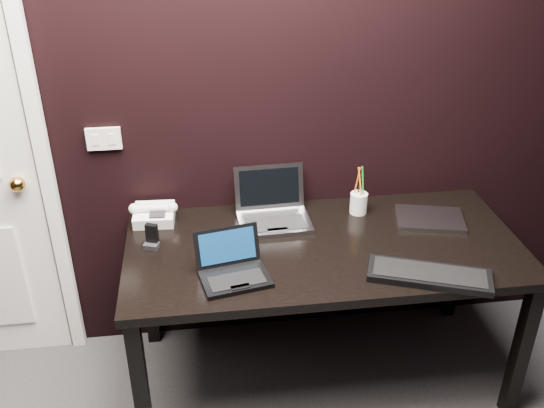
{
  "coord_description": "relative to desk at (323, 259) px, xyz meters",
  "views": [
    {
      "loc": [
        -0.22,
        -0.75,
        2.15
      ],
      "look_at": [
        0.07,
        1.35,
        0.98
      ],
      "focal_mm": 40.0,
      "sensor_mm": 36.0,
      "label": 1
    }
  ],
  "objects": [
    {
      "name": "ext_keyboard",
      "position": [
        0.36,
        -0.3,
        0.09
      ],
      "size": [
        0.5,
        0.32,
        0.03
      ],
      "color": "black",
      "rests_on": "desk"
    },
    {
      "name": "pen_cup",
      "position": [
        0.21,
        0.25,
        0.13
      ],
      "size": [
        0.1,
        0.1,
        0.24
      ],
      "color": "silver",
      "rests_on": "desk"
    },
    {
      "name": "wall_switch",
      "position": [
        -0.92,
        0.39,
        0.46
      ],
      "size": [
        0.15,
        0.02,
        0.1
      ],
      "color": "silver",
      "rests_on": "wall_back"
    },
    {
      "name": "desk",
      "position": [
        0.0,
        0.0,
        0.0
      ],
      "size": [
        1.7,
        0.8,
        0.74
      ],
      "color": "black",
      "rests_on": "ground"
    },
    {
      "name": "desk_phone",
      "position": [
        -0.73,
        0.29,
        0.12
      ],
      "size": [
        0.22,
        0.17,
        0.11
      ],
      "color": "white",
      "rests_on": "desk"
    },
    {
      "name": "mobile_phone",
      "position": [
        -0.73,
        0.08,
        0.12
      ],
      "size": [
        0.07,
        0.07,
        0.11
      ],
      "color": "black",
      "rests_on": "desk"
    },
    {
      "name": "closed_laptop",
      "position": [
        0.52,
        0.13,
        0.09
      ],
      "size": [
        0.34,
        0.28,
        0.02
      ],
      "color": "#9A9A9F",
      "rests_on": "desk"
    },
    {
      "name": "netbook",
      "position": [
        -0.41,
        -0.19,
        0.11
      ],
      "size": [
        0.3,
        0.28,
        0.17
      ],
      "color": "black",
      "rests_on": "desk"
    },
    {
      "name": "silver_laptop",
      "position": [
        -0.19,
        0.23,
        0.12
      ],
      "size": [
        0.33,
        0.3,
        0.22
      ],
      "color": "gray",
      "rests_on": "desk"
    },
    {
      "name": "wall_back",
      "position": [
        -0.3,
        0.4,
        0.64
      ],
      "size": [
        4.0,
        0.0,
        4.0
      ],
      "primitive_type": "plane",
      "rotation": [
        1.57,
        0.0,
        0.0
      ],
      "color": "black",
      "rests_on": "ground"
    }
  ]
}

